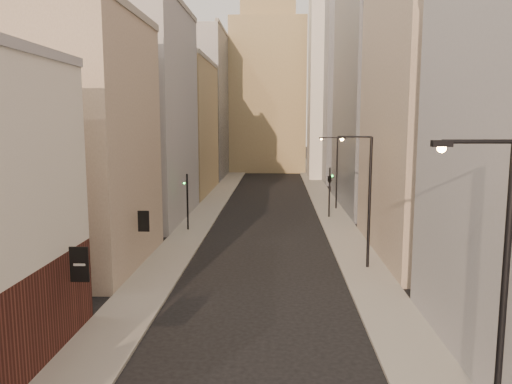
% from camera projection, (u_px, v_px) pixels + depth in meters
% --- Properties ---
extents(sidewalk_left, '(3.00, 140.00, 0.15)m').
position_uv_depth(sidewalk_left, '(218.00, 198.00, 61.71)').
color(sidewalk_left, gray).
rests_on(sidewalk_left, ground).
extents(sidewalk_right, '(3.00, 140.00, 0.15)m').
position_uv_depth(sidewalk_right, '(323.00, 198.00, 61.15)').
color(sidewalk_right, gray).
rests_on(sidewalk_right, ground).
extents(left_bldg_beige, '(8.00, 12.00, 16.00)m').
position_uv_depth(left_bldg_beige, '(78.00, 144.00, 32.15)').
color(left_bldg_beige, gray).
rests_on(left_bldg_beige, ground).
extents(left_bldg_grey, '(8.00, 16.00, 20.00)m').
position_uv_depth(left_bldg_grey, '(143.00, 116.00, 47.69)').
color(left_bldg_grey, '#959599').
rests_on(left_bldg_grey, ground).
extents(left_bldg_tan, '(8.00, 18.00, 17.00)m').
position_uv_depth(left_bldg_tan, '(180.00, 129.00, 65.70)').
color(left_bldg_tan, '#968157').
rests_on(left_bldg_tan, ground).
extents(left_bldg_wingrid, '(8.00, 20.00, 24.00)m').
position_uv_depth(left_bldg_wingrid, '(202.00, 106.00, 84.99)').
color(left_bldg_wingrid, gray).
rests_on(left_bldg_wingrid, ground).
extents(right_bldg_beige, '(8.00, 16.00, 20.00)m').
position_uv_depth(right_bldg_beige, '(437.00, 114.00, 34.79)').
color(right_bldg_beige, gray).
rests_on(right_bldg_beige, ground).
extents(right_bldg_wingrid, '(8.00, 20.00, 26.00)m').
position_uv_depth(right_bldg_wingrid, '(380.00, 88.00, 54.14)').
color(right_bldg_wingrid, gray).
rests_on(right_bldg_wingrid, ground).
extents(highrise, '(21.00, 23.00, 51.20)m').
position_uv_depth(highrise, '(385.00, 19.00, 79.79)').
color(highrise, gray).
rests_on(highrise, ground).
extents(clock_tower, '(14.00, 14.00, 44.90)m').
position_uv_depth(clock_tower, '(268.00, 78.00, 95.59)').
color(clock_tower, '#968157').
rests_on(clock_tower, ground).
extents(white_tower, '(8.00, 8.00, 41.50)m').
position_uv_depth(white_tower, '(334.00, 64.00, 81.13)').
color(white_tower, silver).
rests_on(white_tower, ground).
extents(streetlamp_near, '(2.37, 0.36, 9.02)m').
position_uv_depth(streetlamp_near, '(497.00, 278.00, 13.93)').
color(streetlamp_near, black).
rests_on(streetlamp_near, ground).
extents(streetlamp_mid, '(2.11, 1.05, 8.58)m').
position_uv_depth(streetlamp_mid, '(366.00, 194.00, 31.67)').
color(streetlamp_mid, black).
rests_on(streetlamp_mid, ground).
extents(streetlamp_far, '(2.05, 0.23, 7.81)m').
position_uv_depth(streetlamp_far, '(335.00, 169.00, 53.23)').
color(streetlamp_far, black).
rests_on(streetlamp_far, ground).
extents(traffic_light_left, '(0.53, 0.40, 5.00)m').
position_uv_depth(traffic_light_left, '(187.00, 192.00, 42.93)').
color(traffic_light_left, black).
rests_on(traffic_light_left, ground).
extents(traffic_light_right, '(0.78, 0.78, 5.00)m').
position_uv_depth(traffic_light_right, '(330.00, 179.00, 48.60)').
color(traffic_light_right, black).
rests_on(traffic_light_right, ground).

